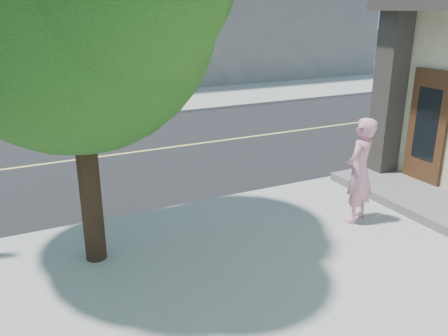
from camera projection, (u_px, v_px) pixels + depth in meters
sidewalk_ne at (188, 70)px, 31.93m from camera, size 29.00×25.00×0.12m
man_on_phone at (359, 171)px, 8.88m from camera, size 0.88×0.76×2.05m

